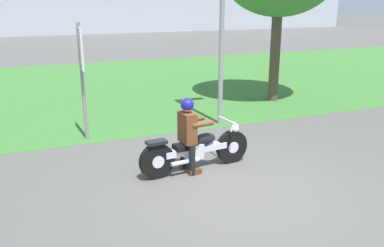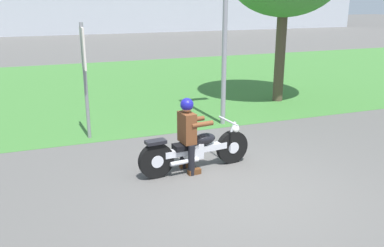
# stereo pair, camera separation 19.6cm
# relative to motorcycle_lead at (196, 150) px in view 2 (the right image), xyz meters

# --- Properties ---
(ground) EXTENTS (120.00, 120.00, 0.00)m
(ground) POSITION_rel_motorcycle_lead_xyz_m (0.37, -1.11, -0.39)
(ground) COLOR #565451
(grass_verge) EXTENTS (60.00, 12.00, 0.01)m
(grass_verge) POSITION_rel_motorcycle_lead_xyz_m (0.37, 8.20, -0.39)
(grass_verge) COLOR #3D7533
(grass_verge) RESTS_ON ground
(motorcycle_lead) EXTENTS (2.23, 0.66, 0.88)m
(motorcycle_lead) POSITION_rel_motorcycle_lead_xyz_m (0.00, 0.00, 0.00)
(motorcycle_lead) COLOR black
(motorcycle_lead) RESTS_ON ground
(rider_lead) EXTENTS (0.58, 0.50, 1.40)m
(rider_lead) POSITION_rel_motorcycle_lead_xyz_m (-0.17, -0.01, 0.43)
(rider_lead) COLOR black
(rider_lead) RESTS_ON ground
(sign_banner) EXTENTS (0.08, 0.60, 2.60)m
(sign_banner) POSITION_rel_motorcycle_lead_xyz_m (-1.64, 2.58, 1.33)
(sign_banner) COLOR gray
(sign_banner) RESTS_ON ground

